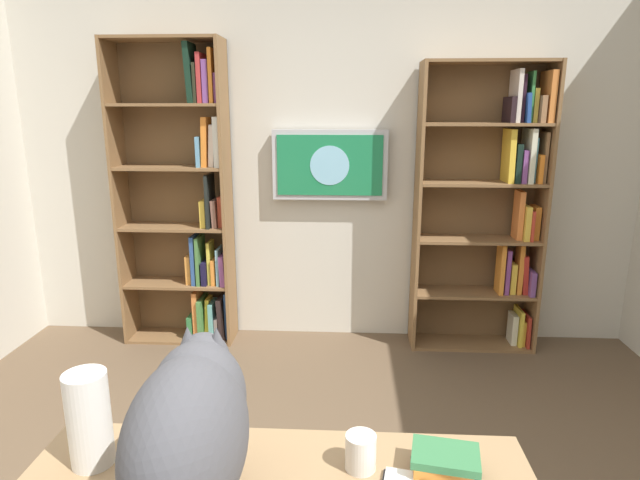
{
  "coord_description": "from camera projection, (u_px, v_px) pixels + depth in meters",
  "views": [
    {
      "loc": [
        -0.17,
        1.55,
        1.67
      ],
      "look_at": [
        -0.03,
        -1.0,
        1.03
      ],
      "focal_mm": 29.54,
      "sensor_mm": 36.0,
      "label": 1
    }
  ],
  "objects": [
    {
      "name": "cat",
      "position": [
        191.0,
        425.0,
        1.21
      ],
      "size": [
        0.27,
        0.57,
        0.39
      ],
      "color": "#4C4C51",
      "rests_on": "desk"
    },
    {
      "name": "coffee_mug",
      "position": [
        361.0,
        452.0,
        1.36
      ],
      "size": [
        0.08,
        0.08,
        0.1
      ],
      "primitive_type": "cylinder",
      "color": "white",
      "rests_on": "desk"
    },
    {
      "name": "paper_towel_roll",
      "position": [
        89.0,
        419.0,
        1.36
      ],
      "size": [
        0.11,
        0.11,
        0.26
      ],
      "primitive_type": "cylinder",
      "color": "white",
      "rests_on": "desk"
    },
    {
      "name": "wall_back",
      "position": [
        326.0,
        155.0,
        3.75
      ],
      "size": [
        4.52,
        0.06,
        2.7
      ],
      "primitive_type": "cube",
      "color": "beige",
      "rests_on": "ground"
    },
    {
      "name": "desk_book_stack",
      "position": [
        444.0,
        463.0,
        1.33
      ],
      "size": [
        0.19,
        0.15,
        0.07
      ],
      "color": "black",
      "rests_on": "desk"
    },
    {
      "name": "bookshelf_right",
      "position": [
        188.0,
        206.0,
        3.73
      ],
      "size": [
        0.78,
        0.28,
        2.13
      ],
      "color": "brown",
      "rests_on": "ground"
    },
    {
      "name": "bookshelf_left",
      "position": [
        493.0,
        205.0,
        3.61
      ],
      "size": [
        0.86,
        0.28,
        1.97
      ],
      "color": "brown",
      "rests_on": "ground"
    },
    {
      "name": "wall_mounted_tv",
      "position": [
        330.0,
        165.0,
        3.68
      ],
      "size": [
        0.81,
        0.07,
        0.49
      ],
      "color": "#B7B7BC"
    }
  ]
}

